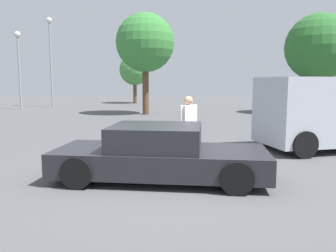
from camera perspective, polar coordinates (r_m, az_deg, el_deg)
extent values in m
plane|color=#515154|center=(7.28, 0.16, -9.31)|extent=(80.00, 80.00, 0.00)
cube|color=#232328|center=(7.37, -1.20, -5.75)|extent=(4.55, 1.95, 0.51)
cube|color=#232328|center=(7.29, -1.99, -1.84)|extent=(1.95, 1.70, 0.50)
cube|color=slate|center=(7.21, 5.03, -1.97)|extent=(0.12, 1.51, 0.42)
cube|color=slate|center=(7.47, -8.75, -1.69)|extent=(0.12, 1.51, 0.42)
cylinder|color=black|center=(8.16, 10.45, -5.27)|extent=(0.65, 0.25, 0.64)
cylinder|color=black|center=(6.54, 11.38, -8.47)|extent=(0.65, 0.25, 0.64)
cylinder|color=black|center=(8.53, -10.74, -4.73)|extent=(0.65, 0.25, 0.64)
cylinder|color=black|center=(7.00, -14.87, -7.53)|extent=(0.65, 0.25, 0.64)
ellipsoid|color=white|center=(10.32, -2.52, -2.75)|extent=(0.48, 0.49, 0.27)
sphere|color=white|center=(10.13, -3.68, -2.53)|extent=(0.21, 0.21, 0.21)
sphere|color=white|center=(10.09, -4.01, -2.61)|extent=(0.10, 0.10, 0.10)
cylinder|color=white|center=(10.21, -2.82, -3.96)|extent=(0.06, 0.06, 0.16)
cylinder|color=white|center=(10.32, -3.35, -3.84)|extent=(0.06, 0.06, 0.16)
cylinder|color=white|center=(10.39, -1.68, -3.76)|extent=(0.06, 0.06, 0.16)
cylinder|color=white|center=(10.50, -2.21, -3.65)|extent=(0.06, 0.06, 0.16)
sphere|color=white|center=(10.48, -1.47, -2.37)|extent=(0.12, 0.12, 0.12)
cube|color=slate|center=(10.45, 16.55, 4.75)|extent=(0.56, 1.62, 0.80)
cylinder|color=black|center=(10.10, 21.68, -2.88)|extent=(0.80, 0.47, 0.76)
cylinder|color=black|center=(11.66, 16.43, -1.34)|extent=(0.80, 0.47, 0.76)
cylinder|color=gray|center=(9.18, 3.78, -3.02)|extent=(0.13, 0.13, 0.87)
cylinder|color=gray|center=(9.07, 2.94, -3.14)|extent=(0.13, 0.13, 0.87)
cube|color=white|center=(9.02, 3.40, 1.56)|extent=(0.46, 0.44, 0.61)
cylinder|color=white|center=(9.17, 4.57, 1.31)|extent=(0.09, 0.09, 0.72)
cylinder|color=white|center=(8.88, 2.18, 1.12)|extent=(0.09, 0.09, 0.72)
sphere|color=tan|center=(8.99, 3.42, 4.26)|extent=(0.24, 0.24, 0.24)
cylinder|color=gray|center=(29.57, -18.89, 9.56)|extent=(0.14, 0.14, 6.79)
sphere|color=silver|center=(29.93, -19.18, 16.31)|extent=(0.44, 0.44, 0.44)
cylinder|color=gray|center=(28.01, -23.48, 8.06)|extent=(0.14, 0.14, 5.40)
sphere|color=silver|center=(28.22, -23.79, 13.80)|extent=(0.44, 0.44, 0.44)
cylinder|color=brown|center=(33.09, -5.51, 5.59)|extent=(0.34, 0.34, 2.10)
sphere|color=#478C42|center=(33.09, -5.56, 9.29)|extent=(2.89, 2.89, 2.89)
cylinder|color=brown|center=(23.99, 23.46, 5.00)|extent=(0.37, 0.37, 2.67)
sphere|color=#2D6B2D|center=(24.07, 23.82, 11.92)|extent=(4.20, 4.20, 4.20)
cylinder|color=brown|center=(21.86, -3.75, 6.02)|extent=(0.40, 0.40, 3.13)
sphere|color=#387F38|center=(21.98, -3.82, 13.69)|extent=(3.65, 3.65, 3.65)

